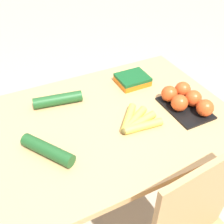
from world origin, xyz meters
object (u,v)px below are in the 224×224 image
at_px(banana_bunch, 136,122).
at_px(cucumber_far, 58,100).
at_px(cucumber_near, 47,150).
at_px(tomato_pack, 186,100).
at_px(carrot_bag, 133,79).

height_order(banana_bunch, cucumber_far, cucumber_far).
bearing_deg(cucumber_far, cucumber_near, 65.76).
height_order(cucumber_near, cucumber_far, same).
xyz_separation_m(banana_bunch, tomato_pack, (-0.27, -0.01, 0.03)).
height_order(banana_bunch, carrot_bag, carrot_bag).
relative_size(banana_bunch, cucumber_far, 0.81).
xyz_separation_m(tomato_pack, carrot_bag, (0.12, -0.29, -0.01)).
height_order(tomato_pack, cucumber_near, tomato_pack).
relative_size(banana_bunch, cucumber_near, 0.86).
xyz_separation_m(banana_bunch, cucumber_near, (0.39, 0.00, 0.01)).
bearing_deg(carrot_bag, cucumber_far, -0.00).
height_order(carrot_bag, cucumber_far, cucumber_far).
distance_m(tomato_pack, cucumber_near, 0.67).
bearing_deg(cucumber_near, carrot_bag, -151.62).
relative_size(cucumber_near, cucumber_far, 0.94).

